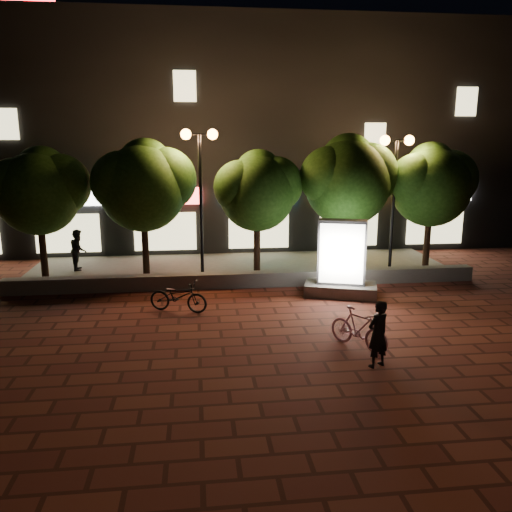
{
  "coord_description": "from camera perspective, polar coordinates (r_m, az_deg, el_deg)",
  "views": [
    {
      "loc": [
        -1.65,
        -12.69,
        4.89
      ],
      "look_at": [
        0.01,
        1.5,
        1.64
      ],
      "focal_mm": 35.82,
      "sensor_mm": 36.0,
      "label": 1
    }
  ],
  "objects": [
    {
      "name": "ad_kiosk",
      "position": [
        16.5,
        9.51,
        -1.02
      ],
      "size": [
        2.5,
        1.77,
        2.45
      ],
      "color": "slate",
      "rests_on": "ground"
    },
    {
      "name": "street_lamp_right",
      "position": [
        19.29,
        15.31,
        9.42
      ],
      "size": [
        1.26,
        0.36,
        4.98
      ],
      "color": "black",
      "rests_on": "sidewalk"
    },
    {
      "name": "rider",
      "position": [
        11.56,
        13.46,
        -8.47
      ],
      "size": [
        0.66,
        0.57,
        1.52
      ],
      "primitive_type": "imported",
      "rotation": [
        0.0,
        0.0,
        3.61
      ],
      "color": "black",
      "rests_on": "ground"
    },
    {
      "name": "tree_right",
      "position": [
        19.02,
        10.3,
        8.63
      ],
      "size": [
        3.72,
        3.1,
        5.07
      ],
      "color": "black",
      "rests_on": "sidewalk"
    },
    {
      "name": "building_block",
      "position": [
        25.74,
        -3.09,
        13.05
      ],
      "size": [
        28.0,
        8.12,
        11.3
      ],
      "color": "black",
      "rests_on": "ground"
    },
    {
      "name": "scooter_pink",
      "position": [
        12.54,
        11.41,
        -7.96
      ],
      "size": [
        1.34,
        1.6,
        0.99
      ],
      "primitive_type": "imported",
      "rotation": [
        0.0,
        0.0,
        0.63
      ],
      "color": "#CB86A4",
      "rests_on": "ground"
    },
    {
      "name": "sidewalk",
      "position": [
        19.86,
        -1.7,
        -1.31
      ],
      "size": [
        16.0,
        5.0,
        0.08
      ],
      "primitive_type": "cube",
      "color": "slate",
      "rests_on": "ground"
    },
    {
      "name": "ground",
      "position": [
        13.7,
        0.7,
        -8.08
      ],
      "size": [
        80.0,
        80.0,
        0.0
      ],
      "primitive_type": "plane",
      "color": "#5D281D",
      "rests_on": "ground"
    },
    {
      "name": "street_lamp_left",
      "position": [
        17.91,
        -6.27,
        9.99
      ],
      "size": [
        1.26,
        0.36,
        5.18
      ],
      "color": "black",
      "rests_on": "sidewalk"
    },
    {
      "name": "tree_left",
      "position": [
        18.3,
        -12.4,
        8.0
      ],
      "size": [
        3.6,
        3.0,
        4.89
      ],
      "color": "black",
      "rests_on": "sidewalk"
    },
    {
      "name": "tree_mid",
      "position": [
        18.36,
        0.25,
        7.6
      ],
      "size": [
        3.24,
        2.7,
        4.5
      ],
      "color": "black",
      "rests_on": "sidewalk"
    },
    {
      "name": "pedestrian",
      "position": [
        20.36,
        -19.21,
        0.67
      ],
      "size": [
        0.68,
        0.82,
        1.55
      ],
      "primitive_type": "imported",
      "rotation": [
        0.0,
        0.0,
        1.7
      ],
      "color": "black",
      "rests_on": "sidewalk"
    },
    {
      "name": "tree_far_right",
      "position": [
        20.19,
        19.07,
        7.81
      ],
      "size": [
        3.48,
        2.9,
        4.76
      ],
      "color": "black",
      "rests_on": "sidewalk"
    },
    {
      "name": "scooter_parked",
      "position": [
        15.02,
        -8.68,
        -4.47
      ],
      "size": [
        1.86,
        1.19,
        0.92
      ],
      "primitive_type": "imported",
      "rotation": [
        0.0,
        0.0,
        1.21
      ],
      "color": "black",
      "rests_on": "ground"
    },
    {
      "name": "retaining_wall",
      "position": [
        17.4,
        -0.98,
        -2.64
      ],
      "size": [
        16.0,
        0.45,
        0.5
      ],
      "primitive_type": "cube",
      "color": "slate",
      "rests_on": "ground"
    },
    {
      "name": "tree_far_left",
      "position": [
        18.98,
        -23.03,
        6.99
      ],
      "size": [
        3.36,
        2.8,
        4.63
      ],
      "color": "black",
      "rests_on": "sidewalk"
    }
  ]
}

